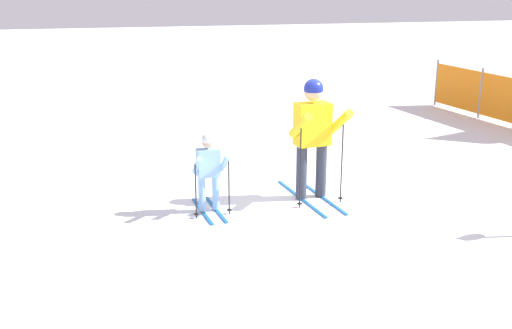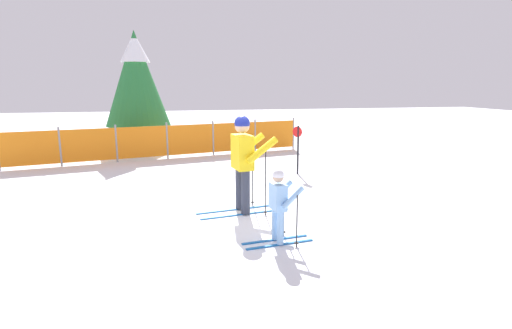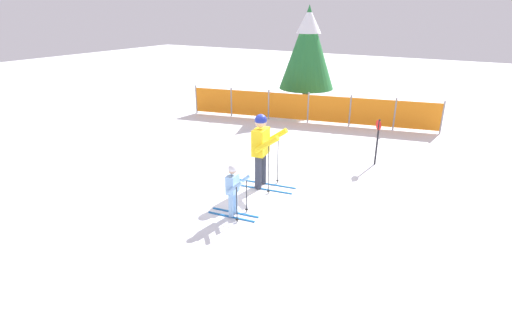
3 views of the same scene
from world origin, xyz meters
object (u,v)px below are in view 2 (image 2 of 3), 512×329
Objects in this scene: safety_fence at (167,141)px; conifer_far at (136,77)px; skier_child at (279,200)px; trail_marker at (298,144)px; skier_adult at (244,155)px.

conifer_far reaches higher than safety_fence.
skier_child is 0.88× the size of trail_marker.
conifer_far is (-2.58, 9.57, 1.94)m from skier_child.
skier_adult is 3.52m from trail_marker.
conifer_far is 3.27× the size of trail_marker.
safety_fence is (-1.60, 7.57, -0.09)m from skier_child.
conifer_far is (-0.98, 2.00, 2.03)m from safety_fence.
conifer_far reaches higher than trail_marker.
skier_adult is 0.20× the size of safety_fence.
skier_child is 7.73m from safety_fence.
skier_child is at bearing -74.92° from conifer_far.
conifer_far reaches higher than skier_adult.
conifer_far is at bearing 97.81° from skier_adult.
skier_adult is 0.43× the size of conifer_far.
trail_marker reaches higher than safety_fence.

